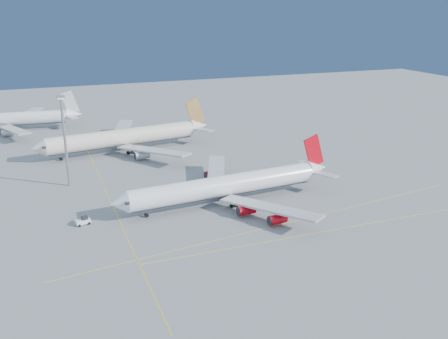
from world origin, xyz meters
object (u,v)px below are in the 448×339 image
at_px(light_mast, 64,134).
at_px(pushback_tug, 83,221).
at_px(airliner_etihad, 127,137).
at_px(airliner_third, 11,119).
at_px(airliner_virgin, 229,185).

bearing_deg(light_mast, pushback_tug, -88.45).
distance_m(airliner_etihad, airliner_third, 67.23).
bearing_deg(airliner_third, light_mast, -71.09).
bearing_deg(airliner_virgin, airliner_etihad, 100.35).
distance_m(airliner_virgin, light_mast, 52.53).
distance_m(airliner_third, light_mast, 87.39).
relative_size(airliner_third, pushback_tug, 15.80).
xyz_separation_m(airliner_etihad, airliner_third, (-41.92, 52.55, -0.47)).
distance_m(airliner_virgin, airliner_third, 129.49).
height_order(airliner_etihad, light_mast, light_mast).
relative_size(airliner_third, light_mast, 2.23).
bearing_deg(pushback_tug, airliner_virgin, -13.18).
xyz_separation_m(pushback_tug, light_mast, (-0.85, 31.24, 15.59)).
bearing_deg(airliner_etihad, airliner_virgin, -83.46).
height_order(airliner_virgin, pushback_tug, airliner_virgin).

